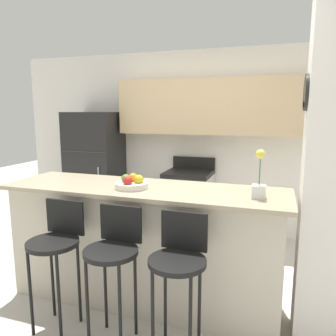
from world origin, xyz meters
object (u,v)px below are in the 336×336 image
object	(u,v)px
bar_stool_right	(179,263)
fruit_bowl	(132,183)
bar_stool_mid	(114,253)
bar_stool_left	(56,244)
trash_bin	(126,220)
refrigerator	(95,170)
orchid_vase	(259,182)
stove_range	(188,203)

from	to	relation	value
bar_stool_right	fruit_bowl	size ratio (longest dim) A/B	3.58
fruit_bowl	bar_stool_mid	bearing A→B (deg)	-81.75
bar_stool_left	fruit_bowl	bearing A→B (deg)	48.51
trash_bin	bar_stool_mid	bearing A→B (deg)	-66.37
bar_stool_left	bar_stool_right	world-z (taller)	same
refrigerator	fruit_bowl	world-z (taller)	refrigerator
bar_stool_left	fruit_bowl	distance (m)	0.77
orchid_vase	fruit_bowl	xyz separation A→B (m)	(-1.05, -0.01, -0.08)
orchid_vase	trash_bin	world-z (taller)	orchid_vase
bar_stool_mid	orchid_vase	distance (m)	1.20
refrigerator	bar_stool_mid	distance (m)	2.66
bar_stool_left	bar_stool_mid	distance (m)	0.50
refrigerator	bar_stool_mid	bearing A→B (deg)	-56.40
refrigerator	fruit_bowl	bearing A→B (deg)	-50.99
bar_stool_left	bar_stool_mid	xyz separation A→B (m)	(0.50, 0.00, 0.00)
refrigerator	stove_range	distance (m)	1.49
stove_range	bar_stool_left	world-z (taller)	stove_range
stove_range	bar_stool_mid	size ratio (longest dim) A/B	1.05
orchid_vase	trash_bin	bearing A→B (deg)	140.72
bar_stool_right	orchid_vase	size ratio (longest dim) A/B	2.72
fruit_bowl	orchid_vase	bearing A→B (deg)	0.29
bar_stool_left	trash_bin	bearing A→B (deg)	100.74
stove_range	bar_stool_left	xyz separation A→B (m)	(-0.47, -2.22, 0.23)
bar_stool_right	trash_bin	bearing A→B (deg)	124.43
bar_stool_mid	trash_bin	bearing A→B (deg)	113.63
bar_stool_left	trash_bin	xyz separation A→B (m)	(-0.38, 2.01, -0.50)
stove_range	orchid_vase	xyz separation A→B (m)	(1.01, -1.73, 0.73)
refrigerator	stove_range	size ratio (longest dim) A/B	1.59
fruit_bowl	stove_range	bearing A→B (deg)	88.59
refrigerator	trash_bin	world-z (taller)	refrigerator
refrigerator	bar_stool_mid	world-z (taller)	refrigerator
bar_stool_right	orchid_vase	bearing A→B (deg)	45.46
fruit_bowl	trash_bin	size ratio (longest dim) A/B	0.75
bar_stool_right	bar_stool_mid	bearing A→B (deg)	180.00
bar_stool_mid	orchid_vase	world-z (taller)	orchid_vase
refrigerator	bar_stool_right	bearing A→B (deg)	-48.34
bar_stool_right	trash_bin	size ratio (longest dim) A/B	2.67
stove_range	fruit_bowl	distance (m)	1.85
refrigerator	bar_stool_right	distance (m)	2.96
stove_range	trash_bin	distance (m)	0.92
bar_stool_left	refrigerator	bearing A→B (deg)	113.70
stove_range	orchid_vase	world-z (taller)	orchid_vase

